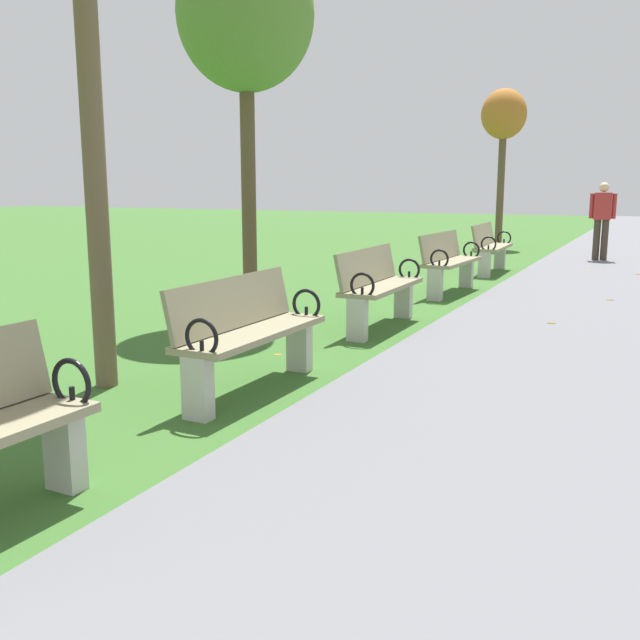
% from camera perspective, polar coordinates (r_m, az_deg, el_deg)
% --- Properties ---
extents(paved_walkway, '(3.03, 44.00, 0.02)m').
position_cam_1_polar(paved_walkway, '(17.26, 22.78, 4.62)').
color(paved_walkway, slate).
rests_on(paved_walkway, ground).
extents(park_bench_3, '(0.50, 1.61, 0.90)m').
position_cam_1_polar(park_bench_3, '(5.60, -5.74, -0.88)').
color(park_bench_3, gray).
rests_on(park_bench_3, ground).
extents(park_bench_4, '(0.48, 1.60, 0.90)m').
position_cam_1_polar(park_bench_4, '(8.09, 4.64, 2.74)').
color(park_bench_4, gray).
rests_on(park_bench_4, ground).
extents(park_bench_5, '(0.54, 1.62, 0.90)m').
position_cam_1_polar(park_bench_5, '(10.83, 10.19, 4.64)').
color(park_bench_5, gray).
rests_on(park_bench_5, ground).
extents(park_bench_6, '(0.52, 1.61, 0.90)m').
position_cam_1_polar(park_bench_6, '(13.51, 13.37, 5.71)').
color(park_bench_6, gray).
rests_on(park_bench_6, ground).
extents(tree_3, '(1.58, 1.58, 4.39)m').
position_cam_1_polar(tree_3, '(8.92, -5.94, 22.79)').
color(tree_3, brown).
rests_on(tree_3, ground).
extents(tree_4, '(1.13, 1.13, 3.96)m').
position_cam_1_polar(tree_4, '(19.30, 14.39, 15.26)').
color(tree_4, brown).
rests_on(tree_4, ground).
extents(pedestrian_walking, '(0.53, 0.24, 1.62)m').
position_cam_1_polar(pedestrian_walking, '(16.35, 21.50, 7.64)').
color(pedestrian_walking, '#3D3328').
rests_on(pedestrian_walking, paved_walkway).
extents(scattered_leaves, '(5.36, 17.86, 0.02)m').
position_cam_1_polar(scattered_leaves, '(7.17, 1.98, -2.12)').
color(scattered_leaves, '#AD6B23').
rests_on(scattered_leaves, ground).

